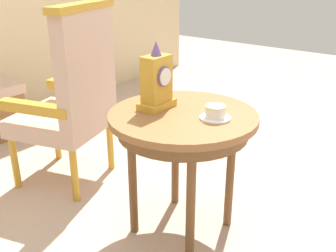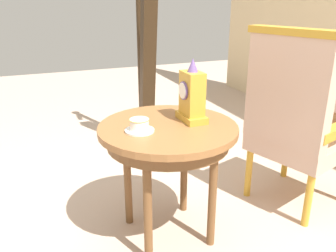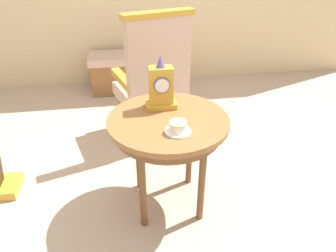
{
  "view_description": "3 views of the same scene",
  "coord_description": "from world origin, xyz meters",
  "px_view_note": "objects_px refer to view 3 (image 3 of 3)",
  "views": [
    {
      "loc": [
        -1.46,
        -1.09,
        1.35
      ],
      "look_at": [
        -0.02,
        0.03,
        0.61
      ],
      "focal_mm": 43.11,
      "sensor_mm": 36.0,
      "label": 1
    },
    {
      "loc": [
        1.62,
        -0.66,
        1.3
      ],
      "look_at": [
        0.08,
        -0.04,
        0.68
      ],
      "focal_mm": 37.53,
      "sensor_mm": 36.0,
      "label": 2
    },
    {
      "loc": [
        -0.21,
        -1.63,
        1.58
      ],
      "look_at": [
        0.06,
        0.13,
        0.53
      ],
      "focal_mm": 33.68,
      "sensor_mm": 36.0,
      "label": 3
    }
  ],
  "objects_px": {
    "side_table": "(168,129)",
    "teacup_left": "(178,127)",
    "armchair": "(153,77)",
    "mantel_clock": "(161,88)",
    "window_bench": "(129,72)"
  },
  "relations": [
    {
      "from": "mantel_clock",
      "to": "window_bench",
      "type": "height_order",
      "value": "mantel_clock"
    },
    {
      "from": "side_table",
      "to": "window_bench",
      "type": "height_order",
      "value": "side_table"
    },
    {
      "from": "armchair",
      "to": "window_bench",
      "type": "relative_size",
      "value": 1.26
    },
    {
      "from": "window_bench",
      "to": "armchair",
      "type": "bearing_deg",
      "value": -80.87
    },
    {
      "from": "armchair",
      "to": "window_bench",
      "type": "bearing_deg",
      "value": 99.13
    },
    {
      "from": "side_table",
      "to": "teacup_left",
      "type": "height_order",
      "value": "teacup_left"
    },
    {
      "from": "side_table",
      "to": "mantel_clock",
      "type": "distance_m",
      "value": 0.26
    },
    {
      "from": "side_table",
      "to": "teacup_left",
      "type": "relative_size",
      "value": 4.97
    },
    {
      "from": "teacup_left",
      "to": "window_bench",
      "type": "bearing_deg",
      "value": 95.56
    },
    {
      "from": "teacup_left",
      "to": "side_table",
      "type": "bearing_deg",
      "value": 100.02
    },
    {
      "from": "armchair",
      "to": "mantel_clock",
      "type": "bearing_deg",
      "value": -92.11
    },
    {
      "from": "side_table",
      "to": "window_bench",
      "type": "bearing_deg",
      "value": 95.19
    },
    {
      "from": "mantel_clock",
      "to": "window_bench",
      "type": "distance_m",
      "value": 1.92
    },
    {
      "from": "teacup_left",
      "to": "armchair",
      "type": "xyz_separation_m",
      "value": [
        -0.03,
        1.0,
        -0.1
      ]
    },
    {
      "from": "armchair",
      "to": "window_bench",
      "type": "height_order",
      "value": "armchair"
    }
  ]
}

